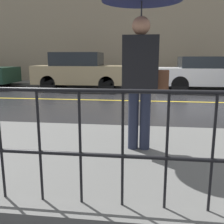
{
  "coord_description": "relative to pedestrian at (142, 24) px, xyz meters",
  "views": [
    {
      "loc": [
        -1.28,
        -8.61,
        1.41
      ],
      "look_at": [
        -1.95,
        -3.33,
        0.3
      ],
      "focal_mm": 42.0,
      "sensor_mm": 36.0,
      "label": 1
    }
  ],
  "objects": [
    {
      "name": "car_tan",
      "position": [
        -2.81,
        7.87,
        -1.02
      ],
      "size": [
        4.02,
        1.77,
        1.63
      ],
      "color": "tan",
      "rests_on": "ground_plane"
    },
    {
      "name": "ground_plane",
      "position": [
        1.35,
        5.04,
        -1.84
      ],
      "size": [
        80.0,
        80.0,
        0.0
      ],
      "primitive_type": "plane",
      "color": "#262628"
    },
    {
      "name": "sidewalk_far",
      "position": [
        1.35,
        9.67,
        -1.77
      ],
      "size": [
        28.0,
        1.68,
        0.14
      ],
      "color": "#60605E",
      "rests_on": "ground_plane"
    },
    {
      "name": "pedestrian",
      "position": [
        0.0,
        0.0,
        0.0
      ],
      "size": [
        1.03,
        1.03,
        2.2
      ],
      "rotation": [
        0.0,
        0.0,
        3.14
      ],
      "color": "#23283D",
      "rests_on": "sidewalk_near"
    },
    {
      "name": "building_storefront",
      "position": [
        1.35,
        10.66,
        1.28
      ],
      "size": [
        28.0,
        0.3,
        6.23
      ],
      "color": "gray",
      "rests_on": "ground_plane"
    },
    {
      "name": "lane_marking",
      "position": [
        1.35,
        5.04,
        -1.83
      ],
      "size": [
        25.2,
        0.12,
        0.01
      ],
      "color": "gold",
      "rests_on": "ground_plane"
    },
    {
      "name": "car_white",
      "position": [
        2.75,
        7.87,
        -1.08
      ],
      "size": [
        4.43,
        1.76,
        1.45
      ],
      "color": "silver",
      "rests_on": "ground_plane"
    }
  ]
}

